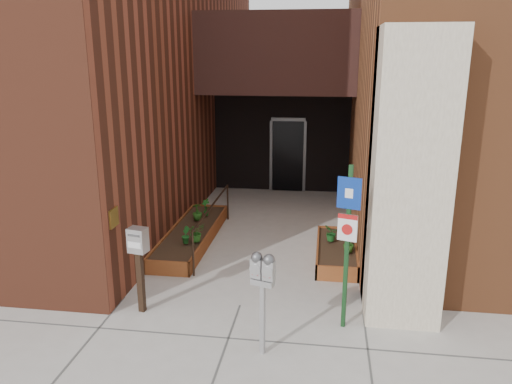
% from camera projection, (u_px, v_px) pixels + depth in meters
% --- Properties ---
extents(ground, '(80.00, 80.00, 0.00)m').
position_uv_depth(ground, '(240.00, 305.00, 8.24)').
color(ground, '#9E9991').
rests_on(ground, ground).
extents(architecture, '(20.00, 14.60, 10.00)m').
position_uv_depth(architecture, '(275.00, 16.00, 13.49)').
color(architecture, brown).
rests_on(architecture, ground).
extents(planter_left, '(0.90, 3.60, 0.30)m').
position_uv_depth(planter_left, '(192.00, 236.00, 10.99)').
color(planter_left, brown).
rests_on(planter_left, ground).
extents(planter_right, '(0.80, 2.20, 0.30)m').
position_uv_depth(planter_right, '(336.00, 252.00, 10.08)').
color(planter_right, brown).
rests_on(planter_right, ground).
extents(handrail, '(0.04, 3.34, 0.90)m').
position_uv_depth(handrail, '(213.00, 211.00, 10.70)').
color(handrail, black).
rests_on(handrail, ground).
extents(parking_meter, '(0.35, 0.21, 1.50)m').
position_uv_depth(parking_meter, '(263.00, 277.00, 6.62)').
color(parking_meter, '#A1A0A3').
rests_on(parking_meter, ground).
extents(sign_post, '(0.33, 0.13, 2.52)m').
position_uv_depth(sign_post, '(348.00, 231.00, 7.18)').
color(sign_post, '#153A1A').
rests_on(sign_post, ground).
extents(payment_dropbox, '(0.32, 0.26, 1.42)m').
position_uv_depth(payment_dropbox, '(139.00, 252.00, 7.79)').
color(payment_dropbox, black).
rests_on(payment_dropbox, ground).
extents(shrub_left_a, '(0.49, 0.49, 0.38)m').
position_uv_depth(shrub_left_a, '(196.00, 232.00, 10.17)').
color(shrub_left_a, '#245E1B').
rests_on(shrub_left_a, planter_left).
extents(shrub_left_b, '(0.24, 0.24, 0.35)m').
position_uv_depth(shrub_left_b, '(185.00, 235.00, 10.07)').
color(shrub_left_b, '#1B6120').
rests_on(shrub_left_b, planter_left).
extents(shrub_left_c, '(0.30, 0.30, 0.40)m').
position_uv_depth(shrub_left_c, '(197.00, 211.00, 11.47)').
color(shrub_left_c, '#235819').
rests_on(shrub_left_c, planter_left).
extents(shrub_left_d, '(0.30, 0.30, 0.41)m').
position_uv_depth(shrub_left_d, '(206.00, 207.00, 11.76)').
color(shrub_left_d, '#1B611C').
rests_on(shrub_left_d, planter_left).
extents(shrub_right_a, '(0.22, 0.22, 0.37)m').
position_uv_depth(shrub_right_a, '(349.00, 243.00, 9.62)').
color(shrub_right_a, '#265718').
rests_on(shrub_right_a, planter_right).
extents(shrub_right_b, '(0.23, 0.23, 0.34)m').
position_uv_depth(shrub_right_b, '(349.00, 237.00, 9.97)').
color(shrub_right_b, '#1D5317').
rests_on(shrub_right_b, planter_right).
extents(shrub_right_c, '(0.31, 0.31, 0.33)m').
position_uv_depth(shrub_right_c, '(331.00, 233.00, 10.18)').
color(shrub_right_c, '#19581E').
rests_on(shrub_right_c, planter_right).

